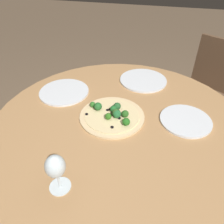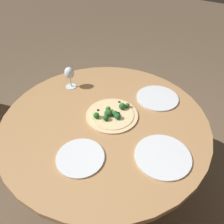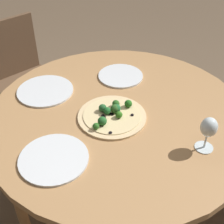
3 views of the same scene
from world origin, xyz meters
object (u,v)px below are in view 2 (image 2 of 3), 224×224
(plate_side, at_px, (163,156))
(wine_glass, at_px, (69,74))
(plate_near, at_px, (80,157))
(plate_far, at_px, (157,98))
(pizza, at_px, (112,114))

(plate_side, bearing_deg, wine_glass, -12.70)
(wine_glass, xyz_separation_m, plate_near, (-0.46, 0.42, -0.10))
(wine_glass, distance_m, plate_far, 0.61)
(plate_near, distance_m, plate_far, 0.66)
(pizza, height_order, wine_glass, wine_glass)
(wine_glass, height_order, plate_side, wine_glass)
(plate_side, bearing_deg, plate_far, -59.95)
(plate_side, bearing_deg, plate_near, 36.80)
(plate_near, height_order, plate_side, same)
(pizza, xyz_separation_m, plate_near, (-0.05, 0.34, -0.01))
(wine_glass, distance_m, plate_near, 0.63)
(plate_near, bearing_deg, plate_far, -97.73)
(wine_glass, relative_size, plate_near, 0.64)
(plate_near, xyz_separation_m, plate_far, (-0.09, -0.65, -0.00))
(pizza, distance_m, plate_far, 0.34)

